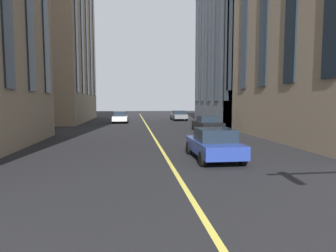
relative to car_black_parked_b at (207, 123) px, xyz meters
name	(u,v)px	position (x,y,z in m)	size (l,w,h in m)	color
lane_centre_line	(155,138)	(-3.88, 4.90, -0.70)	(80.00, 0.16, 0.01)	#D8C64C
car_black_parked_b	(207,123)	(0.00, 0.00, 0.00)	(4.40, 1.95, 1.37)	black
car_blue_near	(214,144)	(-11.46, 2.85, 0.00)	(3.90, 1.89, 1.40)	navy
car_grey_mid	(179,115)	(15.03, 0.00, 0.00)	(4.40, 1.95, 1.37)	slate
car_white_trailing	(120,117)	(11.24, 7.94, 0.00)	(3.90, 1.89, 1.40)	silver
building_left_far	(41,23)	(15.34, 18.10, 12.07)	(17.43, 11.53, 25.54)	gray
building_right_far	(260,43)	(8.69, -8.64, 8.88)	(15.19, 12.22, 19.16)	slate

